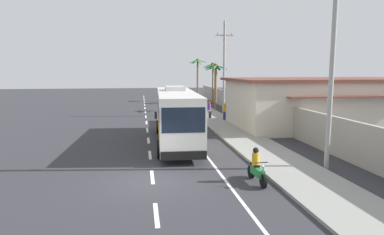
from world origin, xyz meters
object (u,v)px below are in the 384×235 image
at_px(coach_bus_foreground, 176,114).
at_px(palm_second, 213,72).
at_px(palm_nearest, 198,71).
at_px(motorcycle_beside_bus, 257,168).
at_px(pedestrian_near_kerb, 204,108).
at_px(pedestrian_far_walk, 209,109).
at_px(utility_pole_mid, 224,68).
at_px(palm_third, 216,77).
at_px(pedestrian_midwalk, 224,111).
at_px(roadside_building, 322,102).
at_px(utility_pole_nearest, 332,59).

height_order(coach_bus_foreground, palm_second, palm_second).
bearing_deg(palm_nearest, coach_bus_foreground, -102.26).
bearing_deg(motorcycle_beside_bus, coach_bus_foreground, 106.61).
height_order(coach_bus_foreground, pedestrian_near_kerb, coach_bus_foreground).
xyz_separation_m(motorcycle_beside_bus, palm_nearest, (3.93, 38.82, 4.24)).
bearing_deg(pedestrian_far_walk, motorcycle_beside_bus, -153.70).
bearing_deg(utility_pole_mid, palm_second, 82.65).
bearing_deg(utility_pole_mid, coach_bus_foreground, -117.13).
xyz_separation_m(pedestrian_near_kerb, palm_third, (2.26, 4.45, 3.15)).
distance_m(pedestrian_midwalk, palm_nearest, 21.52).
bearing_deg(pedestrian_near_kerb, motorcycle_beside_bus, -17.27).
bearing_deg(pedestrian_far_walk, coach_bus_foreground, -170.91).
height_order(pedestrian_midwalk, roadside_building, roadside_building).
xyz_separation_m(coach_bus_foreground, utility_pole_mid, (6.44, 12.57, 3.22)).
bearing_deg(coach_bus_foreground, palm_second, 72.69).
height_order(pedestrian_near_kerb, utility_pole_nearest, utility_pole_nearest).
xyz_separation_m(palm_nearest, roadside_building, (6.77, -25.41, -2.75)).
distance_m(coach_bus_foreground, pedestrian_near_kerb, 13.09).
bearing_deg(utility_pole_nearest, pedestrian_near_kerb, 97.60).
bearing_deg(utility_pole_nearest, coach_bus_foreground, 133.38).
xyz_separation_m(pedestrian_near_kerb, palm_nearest, (2.32, 17.73, 3.92)).
relative_size(pedestrian_midwalk, roadside_building, 0.10).
height_order(pedestrian_near_kerb, roadside_building, roadside_building).
bearing_deg(roadside_building, palm_nearest, 104.93).
bearing_deg(roadside_building, coach_bus_foreground, -160.68).
bearing_deg(palm_nearest, utility_pole_mid, -90.31).
bearing_deg(palm_second, palm_nearest, 114.58).
relative_size(coach_bus_foreground, palm_nearest, 1.76).
height_order(motorcycle_beside_bus, roadside_building, roadside_building).
distance_m(coach_bus_foreground, palm_third, 18.13).
distance_m(utility_pole_mid, roadside_building, 10.90).
xyz_separation_m(utility_pole_mid, palm_nearest, (0.09, 17.51, -0.31)).
height_order(pedestrian_near_kerb, palm_second, palm_second).
relative_size(pedestrian_near_kerb, utility_pole_mid, 0.16).
bearing_deg(coach_bus_foreground, utility_pole_mid, 62.87).
relative_size(utility_pole_mid, palm_third, 1.75).
height_order(utility_pole_nearest, utility_pole_mid, utility_pole_nearest).
relative_size(coach_bus_foreground, motorcycle_beside_bus, 6.03).
relative_size(palm_second, roadside_building, 0.38).
bearing_deg(pedestrian_far_walk, palm_nearest, 25.63).
height_order(pedestrian_midwalk, utility_pole_mid, utility_pole_mid).
xyz_separation_m(coach_bus_foreground, utility_pole_nearest, (6.82, -7.22, 3.48)).
bearing_deg(pedestrian_midwalk, pedestrian_near_kerb, 47.83).
bearing_deg(coach_bus_foreground, pedestrian_midwalk, 57.80).
relative_size(pedestrian_midwalk, palm_third, 0.29).
xyz_separation_m(palm_nearest, palm_second, (1.69, -3.69, -0.22)).
relative_size(pedestrian_far_walk, palm_second, 0.27).
height_order(utility_pole_nearest, roadside_building, utility_pole_nearest).
bearing_deg(utility_pole_nearest, motorcycle_beside_bus, -160.09).
bearing_deg(utility_pole_mid, utility_pole_nearest, -88.90).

